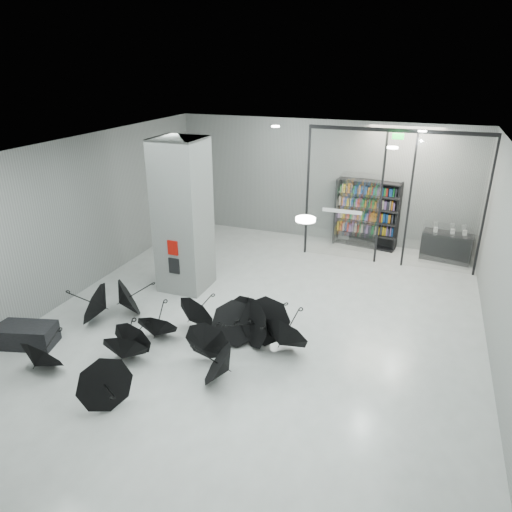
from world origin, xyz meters
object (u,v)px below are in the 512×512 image
(column, at_px, (183,216))
(shop_counter, at_px, (446,247))
(bench, at_px, (21,335))
(umbrella_cluster, at_px, (191,335))
(bookshelf, at_px, (367,214))

(column, xyz_separation_m, shop_counter, (6.63, 4.39, -1.56))
(column, relative_size, bench, 2.72)
(umbrella_cluster, bearing_deg, bench, -161.95)
(bookshelf, relative_size, umbrella_cluster, 0.39)
(column, distance_m, bench, 4.65)
(shop_counter, height_order, umbrella_cluster, umbrella_cluster)
(column, distance_m, umbrella_cluster, 3.50)
(bench, height_order, shop_counter, shop_counter)
(bookshelf, bearing_deg, column, -121.59)
(bookshelf, bearing_deg, shop_counter, 1.19)
(bench, relative_size, shop_counter, 1.01)
(bookshelf, bearing_deg, bench, -116.26)
(bookshelf, xyz_separation_m, umbrella_cluster, (-2.57, -7.41, -0.79))
(column, height_order, shop_counter, column)
(bookshelf, bearing_deg, umbrella_cluster, -99.91)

